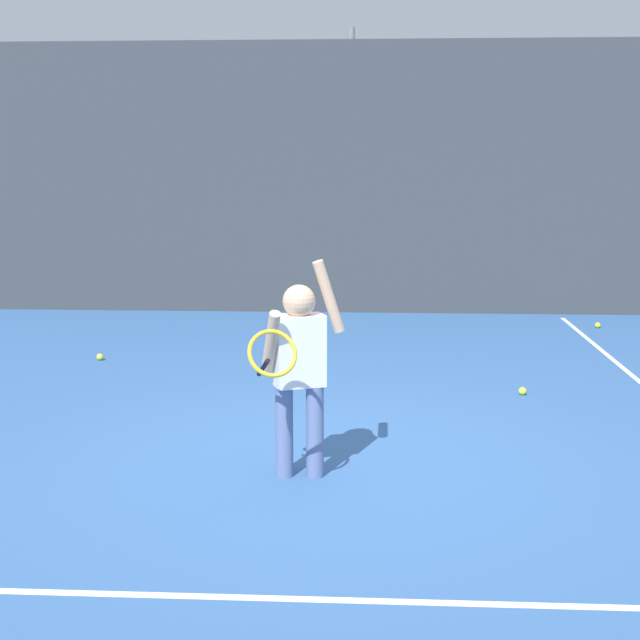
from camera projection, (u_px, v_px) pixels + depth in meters
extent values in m
plane|color=#335B93|center=(329.00, 457.00, 5.98)|extent=(20.00, 20.00, 0.00)
cube|color=white|center=(308.00, 599.00, 4.03)|extent=(9.00, 0.05, 0.00)
cube|color=#383D42|center=(350.00, 179.00, 11.40)|extent=(10.88, 0.08, 3.41)
cylinder|color=slate|center=(351.00, 173.00, 11.45)|extent=(0.09, 0.09, 3.56)
cylinder|color=slate|center=(284.00, 431.00, 5.56)|extent=(0.11, 0.11, 0.58)
cylinder|color=slate|center=(315.00, 431.00, 5.56)|extent=(0.11, 0.11, 0.58)
cube|color=white|center=(299.00, 351.00, 5.47)|extent=(0.34, 0.26, 0.44)
sphere|color=tan|center=(299.00, 301.00, 5.42)|extent=(0.20, 0.20, 0.20)
cylinder|color=tan|center=(329.00, 297.00, 5.49)|extent=(0.22, 0.14, 0.46)
cylinder|color=tan|center=(271.00, 343.00, 5.35)|extent=(0.17, 0.29, 0.43)
cylinder|color=black|center=(263.00, 368.00, 5.23)|extent=(0.11, 0.23, 0.15)
torus|color=yellow|center=(272.00, 353.00, 5.00)|extent=(0.32, 0.25, 0.26)
sphere|color=#CCE033|center=(100.00, 357.00, 8.86)|extent=(0.07, 0.07, 0.07)
sphere|color=#CCE033|center=(598.00, 325.00, 10.57)|extent=(0.07, 0.07, 0.07)
sphere|color=#CCE033|center=(523.00, 391.00, 7.55)|extent=(0.07, 0.07, 0.07)
sphere|color=#CCE033|center=(273.00, 322.00, 10.80)|extent=(0.07, 0.07, 0.07)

